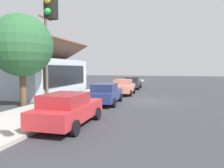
{
  "coord_description": "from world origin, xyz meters",
  "views": [
    {
      "loc": [
        -17.74,
        -1.83,
        2.74
      ],
      "look_at": [
        0.96,
        3.21,
        1.29
      ],
      "focal_mm": 34.11,
      "sensor_mm": 36.0,
      "label": 1
    }
  ],
  "objects_px": {
    "car_navy": "(106,93)",
    "fire_hydrant_red": "(80,100)",
    "car_charcoal": "(133,83)",
    "traffic_light_main": "(0,40)",
    "utility_pole_wooden": "(46,54)",
    "car_coral": "(124,87)",
    "shade_tree": "(22,46)",
    "car_cherry": "(68,109)"
  },
  "relations": [
    {
      "from": "utility_pole_wooden",
      "to": "car_coral",
      "type": "bearing_deg",
      "value": -45.03
    },
    {
      "from": "car_coral",
      "to": "car_navy",
      "type": "bearing_deg",
      "value": 177.18
    },
    {
      "from": "car_cherry",
      "to": "car_navy",
      "type": "relative_size",
      "value": 0.99
    },
    {
      "from": "car_coral",
      "to": "shade_tree",
      "type": "xyz_separation_m",
      "value": [
        -8.54,
        5.51,
        3.5
      ]
    },
    {
      "from": "car_cherry",
      "to": "car_coral",
      "type": "distance_m",
      "value": 12.42
    },
    {
      "from": "fire_hydrant_red",
      "to": "shade_tree",
      "type": "bearing_deg",
      "value": 102.36
    },
    {
      "from": "car_cherry",
      "to": "shade_tree",
      "type": "distance_m",
      "value": 7.57
    },
    {
      "from": "car_charcoal",
      "to": "utility_pole_wooden",
      "type": "bearing_deg",
      "value": 154.05
    },
    {
      "from": "car_coral",
      "to": "traffic_light_main",
      "type": "distance_m",
      "value": 16.91
    },
    {
      "from": "car_cherry",
      "to": "car_navy",
      "type": "bearing_deg",
      "value": 0.49
    },
    {
      "from": "car_navy",
      "to": "car_cherry",
      "type": "bearing_deg",
      "value": 177.77
    },
    {
      "from": "car_cherry",
      "to": "car_charcoal",
      "type": "relative_size",
      "value": 0.94
    },
    {
      "from": "car_cherry",
      "to": "traffic_light_main",
      "type": "relative_size",
      "value": 0.88
    },
    {
      "from": "traffic_light_main",
      "to": "car_coral",
      "type": "bearing_deg",
      "value": 0.54
    },
    {
      "from": "car_navy",
      "to": "fire_hydrant_red",
      "type": "height_order",
      "value": "car_navy"
    },
    {
      "from": "car_cherry",
      "to": "utility_pole_wooden",
      "type": "distance_m",
      "value": 9.35
    },
    {
      "from": "car_charcoal",
      "to": "fire_hydrant_red",
      "type": "bearing_deg",
      "value": 172.77
    },
    {
      "from": "car_cherry",
      "to": "fire_hydrant_red",
      "type": "bearing_deg",
      "value": 16.74
    },
    {
      "from": "car_cherry",
      "to": "car_charcoal",
      "type": "distance_m",
      "value": 18.83
    },
    {
      "from": "fire_hydrant_red",
      "to": "car_charcoal",
      "type": "bearing_deg",
      "value": -5.68
    },
    {
      "from": "car_charcoal",
      "to": "shade_tree",
      "type": "relative_size",
      "value": 0.75
    },
    {
      "from": "car_coral",
      "to": "traffic_light_main",
      "type": "relative_size",
      "value": 0.85
    },
    {
      "from": "car_charcoal",
      "to": "shade_tree",
      "type": "distance_m",
      "value": 16.28
    },
    {
      "from": "traffic_light_main",
      "to": "utility_pole_wooden",
      "type": "height_order",
      "value": "utility_pole_wooden"
    },
    {
      "from": "fire_hydrant_red",
      "to": "utility_pole_wooden",
      "type": "bearing_deg",
      "value": 61.6
    },
    {
      "from": "car_coral",
      "to": "fire_hydrant_red",
      "type": "xyz_separation_m",
      "value": [
        -7.66,
        1.5,
        -0.32
      ]
    },
    {
      "from": "car_charcoal",
      "to": "traffic_light_main",
      "type": "distance_m",
      "value": 23.25
    },
    {
      "from": "car_cherry",
      "to": "car_navy",
      "type": "xyz_separation_m",
      "value": [
        6.43,
        0.09,
        -0.0
      ]
    },
    {
      "from": "shade_tree",
      "to": "car_navy",
      "type": "bearing_deg",
      "value": -64.66
    },
    {
      "from": "utility_pole_wooden",
      "to": "fire_hydrant_red",
      "type": "height_order",
      "value": "utility_pole_wooden"
    },
    {
      "from": "traffic_light_main",
      "to": "fire_hydrant_red",
      "type": "xyz_separation_m",
      "value": [
        9.03,
        1.66,
        -2.99
      ]
    },
    {
      "from": "car_cherry",
      "to": "shade_tree",
      "type": "relative_size",
      "value": 0.7
    },
    {
      "from": "utility_pole_wooden",
      "to": "fire_hydrant_red",
      "type": "xyz_separation_m",
      "value": [
        -2.16,
        -4.0,
        -3.43
      ]
    },
    {
      "from": "car_navy",
      "to": "shade_tree",
      "type": "bearing_deg",
      "value": 112.3
    },
    {
      "from": "car_navy",
      "to": "fire_hydrant_red",
      "type": "xyz_separation_m",
      "value": [
        -1.67,
        1.37,
        -0.32
      ]
    },
    {
      "from": "car_coral",
      "to": "utility_pole_wooden",
      "type": "relative_size",
      "value": 0.59
    },
    {
      "from": "traffic_light_main",
      "to": "fire_hydrant_red",
      "type": "distance_m",
      "value": 9.66
    },
    {
      "from": "car_navy",
      "to": "car_charcoal",
      "type": "bearing_deg",
      "value": -3.17
    },
    {
      "from": "car_coral",
      "to": "car_charcoal",
      "type": "distance_m",
      "value": 6.41
    },
    {
      "from": "car_cherry",
      "to": "car_charcoal",
      "type": "xyz_separation_m",
      "value": [
        18.83,
        0.06,
        -0.0
      ]
    },
    {
      "from": "car_charcoal",
      "to": "traffic_light_main",
      "type": "bearing_deg",
      "value": 179.1
    },
    {
      "from": "car_navy",
      "to": "shade_tree",
      "type": "distance_m",
      "value": 6.91
    }
  ]
}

